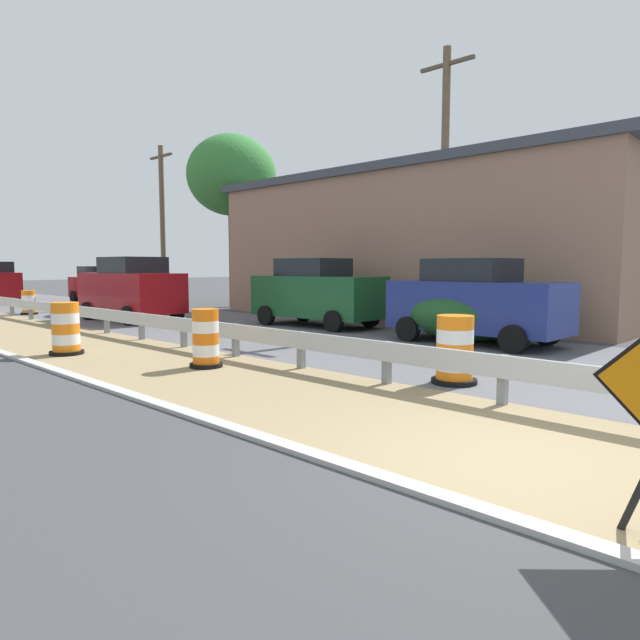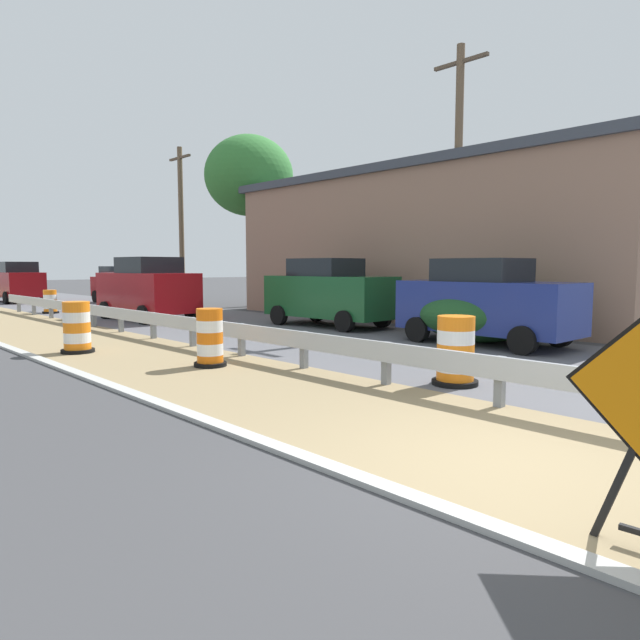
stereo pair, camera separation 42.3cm
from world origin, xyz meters
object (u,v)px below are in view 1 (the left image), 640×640
object	(u,v)px
traffic_barrel_close	(206,341)
utility_pole_near	(444,185)
traffic_barrel_far	(29,304)
car_trailing_near_lane	(102,285)
utility_pole_mid	(163,224)
traffic_barrel_nearest	(455,353)
car_distant_b	(131,289)
car_mid_far_lane	(316,293)
car_distant_c	(476,301)
traffic_barrel_mid	(66,331)

from	to	relation	value
traffic_barrel_close	utility_pole_near	size ratio (longest dim) A/B	0.13
traffic_barrel_far	car_trailing_near_lane	world-z (taller)	car_trailing_near_lane
utility_pole_mid	traffic_barrel_nearest	bearing A→B (deg)	-107.55
traffic_barrel_far	car_distant_b	xyz separation A→B (m)	(1.63, -5.30, 0.69)
traffic_barrel_nearest	car_mid_far_lane	bearing A→B (deg)	58.55
car_trailing_near_lane	car_distant_b	xyz separation A→B (m)	(-3.29, -9.39, 0.15)
car_distant_b	utility_pole_mid	distance (m)	7.68
traffic_barrel_far	car_mid_far_lane	distance (m)	12.33
car_distant_c	traffic_barrel_nearest	bearing A→B (deg)	-64.04
utility_pole_mid	car_mid_far_lane	bearing A→B (deg)	-96.68
traffic_barrel_mid	car_trailing_near_lane	distance (m)	17.45
traffic_barrel_close	car_trailing_near_lane	xyz separation A→B (m)	(6.80, 19.00, 0.46)
car_distant_b	traffic_barrel_mid	bearing A→B (deg)	140.43
traffic_barrel_nearest	traffic_barrel_far	size ratio (longest dim) A/B	1.17
traffic_barrel_nearest	utility_pole_near	distance (m)	9.20
utility_pole_near	traffic_barrel_far	bearing A→B (deg)	116.01
car_mid_far_lane	utility_pole_near	distance (m)	5.13
car_distant_b	utility_pole_near	distance (m)	11.23
traffic_barrel_close	traffic_barrel_mid	size ratio (longest dim) A/B	0.98
car_distant_c	car_trailing_near_lane	bearing A→B (deg)	-179.27
traffic_barrel_far	car_mid_far_lane	bearing A→B (deg)	-66.84
traffic_barrel_far	utility_pole_near	bearing A→B (deg)	-63.99
car_trailing_near_lane	car_mid_far_lane	world-z (taller)	car_mid_far_lane
traffic_barrel_close	car_mid_far_lane	world-z (taller)	car_mid_far_lane
traffic_barrel_mid	car_distant_b	distance (m)	7.74
traffic_barrel_close	utility_pole_mid	size ratio (longest dim) A/B	0.15
traffic_barrel_far	utility_pole_near	size ratio (longest dim) A/B	0.11
car_distant_b	car_distant_c	size ratio (longest dim) A/B	1.01
car_distant_b	car_mid_far_lane	bearing A→B (deg)	-153.76
traffic_barrel_mid	car_distant_b	xyz separation A→B (m)	(4.73, 6.11, 0.60)
car_trailing_near_lane	traffic_barrel_nearest	bearing A→B (deg)	-10.45
utility_pole_mid	traffic_barrel_mid	bearing A→B (deg)	-128.68
car_trailing_near_lane	car_distant_c	world-z (taller)	car_distant_c
utility_pole_near	traffic_barrel_nearest	bearing A→B (deg)	-147.09
car_mid_far_lane	car_distant_b	size ratio (longest dim) A/B	1.01
traffic_barrel_nearest	traffic_barrel_close	xyz separation A→B (m)	(-1.97, 4.19, -0.00)
car_mid_far_lane	traffic_barrel_far	bearing A→B (deg)	-158.70
utility_pole_near	utility_pole_mid	size ratio (longest dim) A/B	1.11
car_mid_far_lane	car_distant_b	xyz separation A→B (m)	(-3.21, 6.02, 0.04)
car_trailing_near_lane	car_distant_c	size ratio (longest dim) A/B	1.03
car_trailing_near_lane	car_distant_c	distance (m)	21.08
traffic_barrel_far	car_trailing_near_lane	xyz separation A→B (m)	(4.92, 4.09, 0.53)
car_mid_far_lane	utility_pole_near	size ratio (longest dim) A/B	0.53
traffic_barrel_nearest	utility_pole_mid	xyz separation A→B (m)	(6.10, 19.29, 3.43)
traffic_barrel_mid	car_mid_far_lane	size ratio (longest dim) A/B	0.26
car_distant_b	traffic_barrel_nearest	bearing A→B (deg)	171.80
car_mid_far_lane	utility_pole_mid	bearing A→B (deg)	171.46
car_trailing_near_lane	car_mid_far_lane	size ratio (longest dim) A/B	1.00
car_trailing_near_lane	utility_pole_near	bearing A→B (deg)	7.98
car_distant_c	utility_pole_near	world-z (taller)	utility_pole_near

